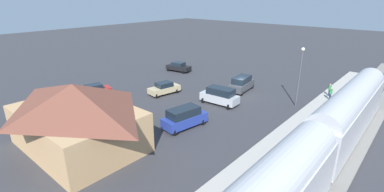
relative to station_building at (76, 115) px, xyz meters
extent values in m
plane|color=#38383D|center=(-4.00, -22.00, -3.15)|extent=(200.00, 200.00, 0.00)
cube|color=gray|center=(-18.00, -22.00, -3.06)|extent=(4.80, 70.00, 0.18)
cube|color=#59544C|center=(-18.72, -22.00, -2.91)|extent=(0.10, 70.00, 0.12)
cube|color=#59544C|center=(-17.28, -22.00, -2.91)|extent=(0.10, 70.00, 0.12)
cube|color=#B7B2A8|center=(-14.00, -22.00, -3.00)|extent=(3.20, 46.00, 0.30)
cube|color=silver|center=(-18.00, -18.28, -1.00)|extent=(2.90, 18.52, 3.70)
cube|color=#19389E|center=(-16.54, -18.28, -1.30)|extent=(0.04, 17.04, 0.36)
cylinder|color=silver|center=(-18.00, -18.28, 0.75)|extent=(2.75, 17.78, 2.76)
cube|color=tan|center=(0.00, 0.00, -1.29)|extent=(11.62, 7.83, 3.71)
pyramid|color=brown|center=(0.00, 0.00, 1.73)|extent=(12.42, 8.63, 2.35)
cube|color=#4C3323|center=(0.00, -3.95, -2.10)|extent=(1.10, 0.08, 2.10)
cylinder|color=#23284C|center=(-14.04, -27.17, -2.42)|extent=(0.22, 0.22, 0.85)
cylinder|color=green|center=(-14.04, -27.17, -1.69)|extent=(0.36, 0.36, 0.62)
sphere|color=tan|center=(-14.04, -27.17, -1.26)|extent=(0.24, 0.24, 0.24)
cylinder|color=#23284C|center=(-13.47, -28.77, -2.42)|extent=(0.22, 0.22, 0.85)
cylinder|color=green|center=(-13.47, -28.77, -1.69)|extent=(0.36, 0.36, 0.62)
sphere|color=tan|center=(-13.47, -28.77, -1.26)|extent=(0.24, 0.24, 0.24)
cube|color=#283D9E|center=(-4.63, -9.27, -2.31)|extent=(2.67, 5.14, 1.00)
cube|color=#19232D|center=(-4.61, -9.12, -1.37)|extent=(2.22, 3.65, 0.88)
cylinder|color=black|center=(-4.07, -11.28, -2.81)|extent=(0.22, 0.68, 0.68)
cylinder|color=black|center=(-5.77, -11.02, -2.81)|extent=(0.22, 0.68, 0.68)
cylinder|color=black|center=(-3.50, -7.52, -2.81)|extent=(0.22, 0.68, 0.68)
cylinder|color=black|center=(-5.20, -7.26, -2.81)|extent=(0.22, 0.68, 0.68)
cube|color=red|center=(11.27, -8.18, -2.43)|extent=(2.87, 4.81, 0.76)
cube|color=#19232D|center=(11.27, -8.18, -1.73)|extent=(2.09, 2.49, 0.64)
cylinder|color=black|center=(11.64, -10.02, -2.81)|extent=(0.22, 0.68, 0.68)
cylinder|color=black|center=(10.09, -9.64, -2.81)|extent=(0.22, 0.68, 0.68)
cylinder|color=black|center=(12.46, -6.72, -2.81)|extent=(0.22, 0.68, 0.68)
cylinder|color=black|center=(10.90, -6.34, -2.81)|extent=(0.22, 0.68, 0.68)
cube|color=#C6B284|center=(4.68, -15.23, -2.43)|extent=(2.59, 4.75, 0.76)
cube|color=#19232D|center=(4.68, -15.23, -1.73)|extent=(1.97, 2.41, 0.64)
cylinder|color=black|center=(5.18, -17.04, -2.81)|extent=(0.22, 0.68, 0.68)
cylinder|color=black|center=(3.60, -16.77, -2.81)|extent=(0.22, 0.68, 0.68)
cylinder|color=black|center=(5.77, -13.70, -2.81)|extent=(0.22, 0.68, 0.68)
cylinder|color=black|center=(4.19, -13.42, -2.81)|extent=(0.22, 0.68, 0.68)
cube|color=#47494F|center=(-2.90, -23.58, -2.31)|extent=(2.57, 5.11, 1.00)
cube|color=#19232D|center=(-2.92, -23.43, -1.37)|extent=(2.15, 3.62, 0.88)
cylinder|color=black|center=(-1.80, -25.35, -2.81)|extent=(0.22, 0.68, 0.68)
cylinder|color=black|center=(-3.51, -25.57, -2.81)|extent=(0.22, 0.68, 0.68)
cylinder|color=black|center=(-2.29, -21.58, -2.81)|extent=(0.22, 0.68, 0.68)
cylinder|color=black|center=(-3.99, -21.80, -2.81)|extent=(0.22, 0.68, 0.68)
cube|color=black|center=(11.78, -25.68, -2.43)|extent=(4.73, 2.52, 0.76)
cube|color=#19232D|center=(11.78, -25.68, -1.73)|extent=(2.39, 1.94, 0.64)
cylinder|color=black|center=(10.23, -26.73, -2.81)|extent=(0.22, 0.68, 0.68)
cylinder|color=black|center=(9.98, -25.15, -2.81)|extent=(0.22, 0.68, 0.68)
cylinder|color=black|center=(13.59, -26.20, -2.81)|extent=(0.22, 0.68, 0.68)
cylinder|color=black|center=(13.34, -24.62, -2.81)|extent=(0.22, 0.68, 0.68)
cube|color=silver|center=(-3.48, -17.18, -2.31)|extent=(5.02, 2.27, 1.00)
cube|color=#19232D|center=(-3.62, -17.19, -1.37)|extent=(3.53, 1.94, 0.88)
cylinder|color=black|center=(-1.63, -16.20, -2.81)|extent=(0.22, 0.68, 0.68)
cylinder|color=black|center=(-1.52, -17.91, -2.81)|extent=(0.22, 0.68, 0.68)
cylinder|color=black|center=(-5.43, -16.44, -2.81)|extent=(0.22, 0.68, 0.68)
cylinder|color=black|center=(-5.32, -18.16, -2.81)|extent=(0.22, 0.68, 0.68)
cylinder|color=#515156|center=(-11.20, -22.96, 0.37)|extent=(0.16, 0.16, 7.03)
sphere|color=#EAE5C6|center=(-11.20, -22.96, 4.07)|extent=(0.44, 0.44, 0.44)
camera|label=1|loc=(-22.73, 10.54, 10.06)|focal=26.12mm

